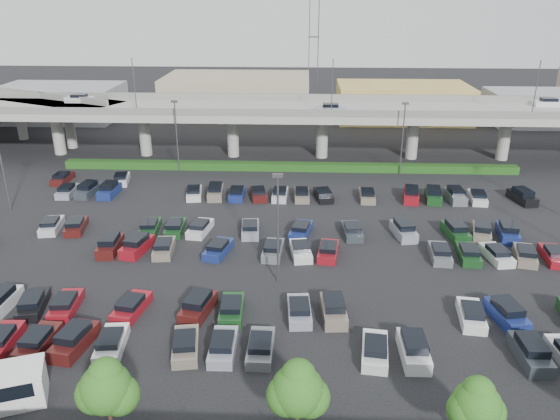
# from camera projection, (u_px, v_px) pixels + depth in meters

# --- Properties ---
(ground) EXTENTS (280.00, 280.00, 0.00)m
(ground) POSITION_uv_depth(u_px,v_px,m) (282.00, 244.00, 56.89)
(ground) COLOR black
(overpass) EXTENTS (150.00, 13.00, 15.80)m
(overpass) POSITION_uv_depth(u_px,v_px,m) (289.00, 113.00, 83.93)
(overpass) COLOR gray
(overpass) RESTS_ON ground
(hedge) EXTENTS (66.00, 1.60, 1.10)m
(hedge) POSITION_uv_depth(u_px,v_px,m) (289.00, 167.00, 79.83)
(hedge) COLOR #133E12
(hedge) RESTS_ON ground
(tree_row) EXTENTS (65.07, 3.66, 5.94)m
(tree_row) POSITION_uv_depth(u_px,v_px,m) (275.00, 389.00, 30.97)
(tree_row) COLOR #332316
(tree_row) RESTS_ON ground
(parked_cars) EXTENTS (63.07, 41.65, 1.67)m
(parked_cars) POSITION_uv_depth(u_px,v_px,m) (279.00, 252.00, 53.64)
(parked_cars) COLOR #31383F
(parked_cars) RESTS_ON ground
(light_poles) EXTENTS (66.90, 48.38, 10.30)m
(light_poles) POSITION_uv_depth(u_px,v_px,m) (243.00, 180.00, 56.57)
(light_poles) COLOR #48484D
(light_poles) RESTS_ON ground
(distant_buildings) EXTENTS (138.00, 24.00, 9.00)m
(distant_buildings) POSITION_uv_depth(u_px,v_px,m) (354.00, 99.00, 112.22)
(distant_buildings) COLOR gray
(distant_buildings) RESTS_ON ground
(comm_tower) EXTENTS (2.40, 2.40, 30.00)m
(comm_tower) POSITION_uv_depth(u_px,v_px,m) (314.00, 34.00, 119.40)
(comm_tower) COLOR #48484D
(comm_tower) RESTS_ON ground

